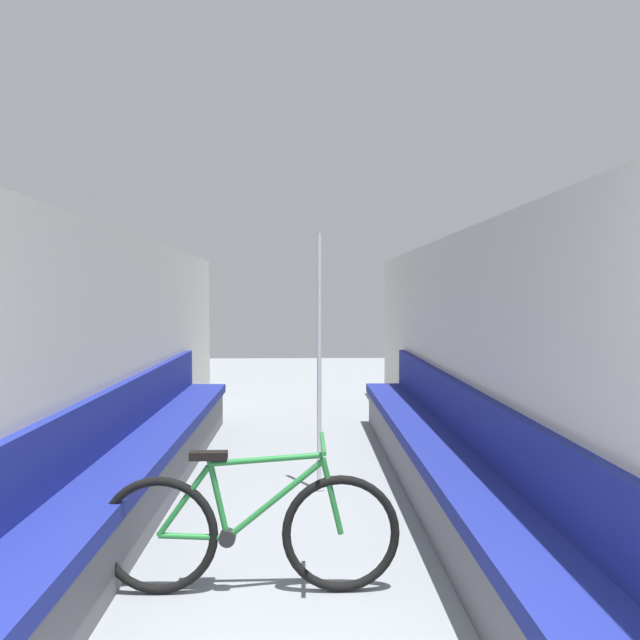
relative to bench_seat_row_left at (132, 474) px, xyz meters
The scene contains 6 objects.
wall_left 0.80m from the bench_seat_row_left, 161.66° to the right, with size 0.10×10.55×2.13m, color beige.
wall_right 2.67m from the bench_seat_row_left, ahead, with size 0.10×10.55×2.13m, color beige.
bench_seat_row_left is the anchor object (origin of this frame).
bench_seat_row_right 2.29m from the bench_seat_row_left, ahead, with size 0.48×6.52×0.92m.
bicycle 1.51m from the bench_seat_row_left, 51.09° to the right, with size 1.62×0.46×0.83m.
grab_pole_near 1.65m from the bench_seat_row_left, 22.93° to the left, with size 0.08×0.08×2.11m.
Camera 1 is at (0.09, -0.73, 1.61)m, focal length 35.00 mm.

